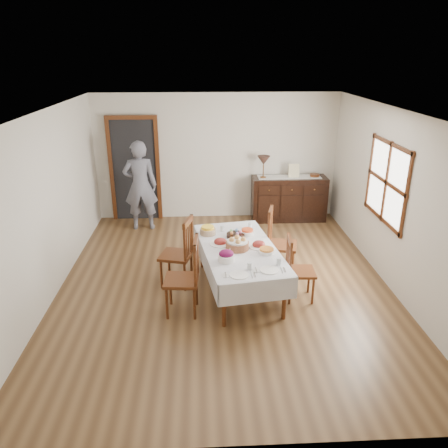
{
  "coord_description": "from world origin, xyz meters",
  "views": [
    {
      "loc": [
        -0.32,
        -5.94,
        3.34
      ],
      "look_at": [
        0.0,
        0.1,
        0.95
      ],
      "focal_mm": 35.0,
      "sensor_mm": 36.0,
      "label": 1
    }
  ],
  "objects_px": {
    "chair_right_near": "(297,268)",
    "chair_left_far": "(180,252)",
    "chair_right_far": "(279,241)",
    "person": "(140,183)",
    "table_lamp": "(264,161)",
    "chair_left_near": "(186,276)",
    "dining_table": "(239,253)",
    "sideboard": "(289,198)"
  },
  "relations": [
    {
      "from": "dining_table",
      "to": "chair_right_far",
      "type": "distance_m",
      "value": 0.86
    },
    {
      "from": "dining_table",
      "to": "table_lamp",
      "type": "height_order",
      "value": "table_lamp"
    },
    {
      "from": "dining_table",
      "to": "table_lamp",
      "type": "distance_m",
      "value": 3.06
    },
    {
      "from": "chair_left_far",
      "to": "person",
      "type": "relative_size",
      "value": 0.57
    },
    {
      "from": "dining_table",
      "to": "chair_left_near",
      "type": "distance_m",
      "value": 0.94
    },
    {
      "from": "person",
      "to": "chair_right_far",
      "type": "bearing_deg",
      "value": 136.22
    },
    {
      "from": "dining_table",
      "to": "person",
      "type": "xyz_separation_m",
      "value": [
        -1.73,
        2.58,
        0.34
      ]
    },
    {
      "from": "chair_right_far",
      "to": "dining_table",
      "type": "bearing_deg",
      "value": 142.54
    },
    {
      "from": "chair_left_far",
      "to": "sideboard",
      "type": "bearing_deg",
      "value": 155.88
    },
    {
      "from": "sideboard",
      "to": "person",
      "type": "height_order",
      "value": "person"
    },
    {
      "from": "chair_right_near",
      "to": "person",
      "type": "xyz_separation_m",
      "value": [
        -2.54,
        2.85,
        0.47
      ]
    },
    {
      "from": "chair_left_near",
      "to": "chair_left_far",
      "type": "relative_size",
      "value": 1.0
    },
    {
      "from": "dining_table",
      "to": "person",
      "type": "relative_size",
      "value": 1.14
    },
    {
      "from": "person",
      "to": "chair_left_near",
      "type": "bearing_deg",
      "value": 103.85
    },
    {
      "from": "chair_left_far",
      "to": "table_lamp",
      "type": "bearing_deg",
      "value": 163.56
    },
    {
      "from": "dining_table",
      "to": "sideboard",
      "type": "relative_size",
      "value": 1.41
    },
    {
      "from": "chair_left_near",
      "to": "chair_left_far",
      "type": "distance_m",
      "value": 0.78
    },
    {
      "from": "dining_table",
      "to": "sideboard",
      "type": "bearing_deg",
      "value": 57.29
    },
    {
      "from": "chair_left_near",
      "to": "chair_right_far",
      "type": "bearing_deg",
      "value": 130.79
    },
    {
      "from": "table_lamp",
      "to": "chair_left_near",
      "type": "bearing_deg",
      "value": -113.55
    },
    {
      "from": "chair_right_far",
      "to": "table_lamp",
      "type": "height_order",
      "value": "table_lamp"
    },
    {
      "from": "dining_table",
      "to": "chair_right_far",
      "type": "height_order",
      "value": "chair_right_far"
    },
    {
      "from": "dining_table",
      "to": "chair_left_far",
      "type": "xyz_separation_m",
      "value": [
        -0.88,
        0.23,
        -0.06
      ]
    },
    {
      "from": "person",
      "to": "table_lamp",
      "type": "distance_m",
      "value": 2.51
    },
    {
      "from": "chair_left_near",
      "to": "chair_right_far",
      "type": "xyz_separation_m",
      "value": [
        1.44,
        1.07,
        -0.0
      ]
    },
    {
      "from": "chair_left_far",
      "to": "sideboard",
      "type": "distance_m",
      "value": 3.47
    },
    {
      "from": "dining_table",
      "to": "chair_left_far",
      "type": "distance_m",
      "value": 0.91
    },
    {
      "from": "chair_left_far",
      "to": "chair_right_near",
      "type": "distance_m",
      "value": 1.76
    },
    {
      "from": "chair_left_near",
      "to": "chair_right_far",
      "type": "relative_size",
      "value": 1.0
    },
    {
      "from": "chair_right_far",
      "to": "table_lamp",
      "type": "relative_size",
      "value": 2.36
    },
    {
      "from": "chair_left_far",
      "to": "chair_right_far",
      "type": "bearing_deg",
      "value": 115.72
    },
    {
      "from": "chair_left_far",
      "to": "chair_right_far",
      "type": "xyz_separation_m",
      "value": [
        1.55,
        0.3,
        0.0
      ]
    },
    {
      "from": "dining_table",
      "to": "chair_left_far",
      "type": "relative_size",
      "value": 2.0
    },
    {
      "from": "sideboard",
      "to": "dining_table",
      "type": "bearing_deg",
      "value": -113.85
    },
    {
      "from": "person",
      "to": "table_lamp",
      "type": "relative_size",
      "value": 4.15
    },
    {
      "from": "chair_left_near",
      "to": "person",
      "type": "distance_m",
      "value": 3.29
    },
    {
      "from": "chair_left_far",
      "to": "sideboard",
      "type": "relative_size",
      "value": 0.7
    },
    {
      "from": "sideboard",
      "to": "person",
      "type": "bearing_deg",
      "value": -173.45
    },
    {
      "from": "chair_right_near",
      "to": "chair_left_far",
      "type": "bearing_deg",
      "value": 76.45
    },
    {
      "from": "sideboard",
      "to": "table_lamp",
      "type": "height_order",
      "value": "table_lamp"
    },
    {
      "from": "dining_table",
      "to": "chair_right_far",
      "type": "xyz_separation_m",
      "value": [
        0.67,
        0.53,
        -0.06
      ]
    },
    {
      "from": "table_lamp",
      "to": "chair_right_far",
      "type": "bearing_deg",
      "value": -91.46
    }
  ]
}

